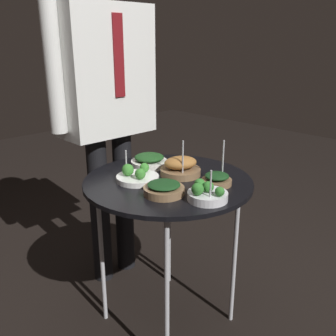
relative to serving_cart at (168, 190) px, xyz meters
The scene contains 9 objects.
ground_plane 0.67m from the serving_cart, ahead, with size 8.00×8.00×0.00m, color black.
serving_cart is the anchor object (origin of this frame).
bowl_spinach_mid_right 0.22m from the serving_cart, 60.90° to the right, with size 0.12×0.12×0.18m.
bowl_broccoli_center 0.15m from the serving_cart, 143.70° to the left, with size 0.18×0.18×0.13m.
bowl_spinach_front_center 0.18m from the serving_cart, 139.66° to the right, with size 0.16×0.16×0.05m.
bowl_roast_mid_left 0.11m from the serving_cart, ahead, with size 0.18×0.18×0.17m.
bowl_spinach_near_rim 0.21m from the serving_cart, 72.50° to the left, with size 0.17×0.17×0.06m.
bowl_broccoli_back_right 0.27m from the serving_cart, 101.18° to the right, with size 0.15×0.15×0.13m.
waiter_figure 0.63m from the serving_cart, 83.66° to the left, with size 0.61×0.23×1.66m.
Camera 1 is at (-1.03, -1.06, 1.28)m, focal length 40.00 mm.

